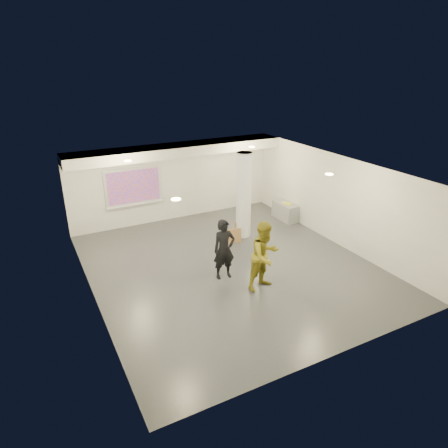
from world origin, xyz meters
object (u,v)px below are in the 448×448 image
column (244,196)px  man (265,256)px  credenza (285,211)px  woman (224,249)px  projection_screen (134,187)px

column → man: 3.53m
credenza → man: man is taller
column → woman: 3.06m
man → projection_screen: bearing=94.8°
credenza → man: bearing=-133.2°
woman → man: size_ratio=0.91×
woman → man: 1.22m
column → projection_screen: size_ratio=1.43×
projection_screen → woman: bearing=-76.9°
projection_screen → column: bearing=-40.6°
column → credenza: (2.22, 0.56, -1.17)m
column → projection_screen: bearing=139.4°
woman → man: bearing=-49.2°
column → woman: size_ratio=1.70×
column → man: size_ratio=1.54×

